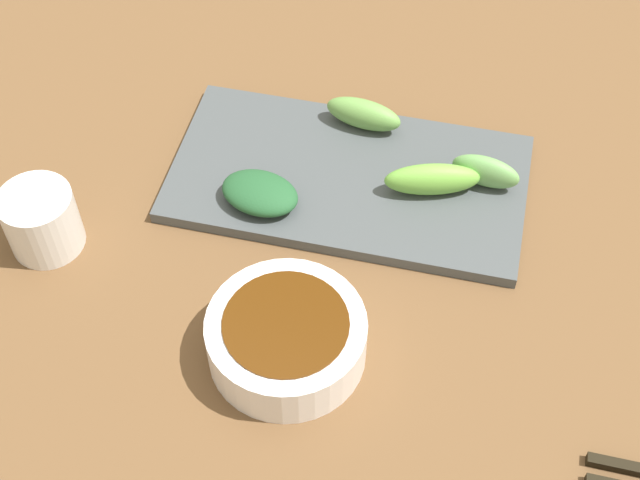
% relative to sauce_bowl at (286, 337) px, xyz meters
% --- Properties ---
extents(tabletop, '(2.10, 2.10, 0.02)m').
position_rel_sauce_bowl_xyz_m(tabletop, '(0.12, -0.04, -0.03)').
color(tabletop, brown).
rests_on(tabletop, ground).
extents(sauce_bowl, '(0.13, 0.13, 0.04)m').
position_rel_sauce_bowl_xyz_m(sauce_bowl, '(0.00, 0.00, 0.00)').
color(sauce_bowl, white).
rests_on(sauce_bowl, tabletop).
extents(serving_plate, '(0.17, 0.32, 0.01)m').
position_rel_sauce_bowl_xyz_m(serving_plate, '(0.19, -0.01, -0.02)').
color(serving_plate, '#474C4E').
rests_on(serving_plate, tabletop).
extents(broccoli_stalk_0, '(0.03, 0.06, 0.03)m').
position_rel_sauce_bowl_xyz_m(broccoli_stalk_0, '(0.21, -0.13, 0.00)').
color(broccoli_stalk_0, '#6EAB5A').
rests_on(broccoli_stalk_0, serving_plate).
extents(broccoli_stalk_1, '(0.05, 0.09, 0.03)m').
position_rel_sauce_bowl_xyz_m(broccoli_stalk_1, '(0.19, -0.09, 0.00)').
color(broccoli_stalk_1, '#74BC43').
rests_on(broccoli_stalk_1, serving_plate).
extents(broccoli_leafy_2, '(0.06, 0.08, 0.02)m').
position_rel_sauce_bowl_xyz_m(broccoli_leafy_2, '(0.14, 0.06, -0.00)').
color(broccoli_leafy_2, '#24582F').
rests_on(broccoli_leafy_2, serving_plate).
extents(broccoli_stalk_3, '(0.04, 0.08, 0.03)m').
position_rel_sauce_bowl_xyz_m(broccoli_stalk_3, '(0.25, -0.01, 0.00)').
color(broccoli_stalk_3, '#6BA24B').
rests_on(broccoli_stalk_3, serving_plate).
extents(tea_cup, '(0.06, 0.06, 0.06)m').
position_rel_sauce_bowl_xyz_m(tea_cup, '(0.06, 0.23, 0.01)').
color(tea_cup, silver).
rests_on(tea_cup, tabletop).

